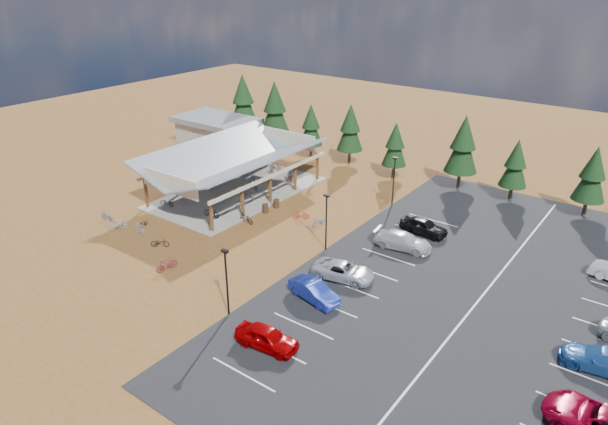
# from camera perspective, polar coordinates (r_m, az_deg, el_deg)

# --- Properties ---
(ground) EXTENTS (140.00, 140.00, 0.00)m
(ground) POSITION_cam_1_polar(r_m,az_deg,el_deg) (48.30, -3.96, -3.12)
(ground) COLOR brown
(ground) RESTS_ON ground
(asphalt_lot) EXTENTS (27.00, 44.00, 0.04)m
(asphalt_lot) POSITION_cam_1_polar(r_m,az_deg,el_deg) (42.83, 18.30, -8.30)
(asphalt_lot) COLOR black
(asphalt_lot) RESTS_ON ground
(concrete_pad) EXTENTS (10.60, 18.60, 0.10)m
(concrete_pad) POSITION_cam_1_polar(r_m,az_deg,el_deg) (59.12, -6.97, 2.13)
(concrete_pad) COLOR gray
(concrete_pad) RESTS_ON ground
(bike_pavilion) EXTENTS (11.65, 19.40, 4.97)m
(bike_pavilion) POSITION_cam_1_polar(r_m,az_deg,el_deg) (57.81, -7.16, 5.60)
(bike_pavilion) COLOR #503017
(bike_pavilion) RESTS_ON concrete_pad
(outbuilding) EXTENTS (11.00, 7.00, 3.90)m
(outbuilding) POSITION_cam_1_polar(r_m,az_deg,el_deg) (75.24, -9.15, 8.48)
(outbuilding) COLOR #ADA593
(outbuilding) RESTS_ON ground
(lamp_post_0) EXTENTS (0.50, 0.25, 5.14)m
(lamp_post_0) POSITION_cam_1_polar(r_m,az_deg,el_deg) (37.50, -8.16, -6.84)
(lamp_post_0) COLOR black
(lamp_post_0) RESTS_ON ground
(lamp_post_1) EXTENTS (0.50, 0.25, 5.14)m
(lamp_post_1) POSITION_cam_1_polar(r_m,az_deg,el_deg) (45.66, 2.36, -0.61)
(lamp_post_1) COLOR black
(lamp_post_1) RESTS_ON ground
(lamp_post_2) EXTENTS (0.50, 0.25, 5.14)m
(lamp_post_2) POSITION_cam_1_polar(r_m,az_deg,el_deg) (55.25, 9.44, 3.62)
(lamp_post_2) COLOR black
(lamp_post_2) RESTS_ON ground
(trash_bin_0) EXTENTS (0.60, 0.60, 0.90)m
(trash_bin_0) POSITION_cam_1_polar(r_m,az_deg,el_deg) (53.88, -4.10, 0.44)
(trash_bin_0) COLOR #3E2516
(trash_bin_0) RESTS_ON ground
(trash_bin_1) EXTENTS (0.60, 0.60, 0.90)m
(trash_bin_1) POSITION_cam_1_polar(r_m,az_deg,el_deg) (54.92, -2.93, 0.95)
(trash_bin_1) COLOR #3E2516
(trash_bin_1) RESTS_ON ground
(pine_0) EXTENTS (3.90, 3.90, 9.09)m
(pine_0) POSITION_cam_1_polar(r_m,az_deg,el_deg) (77.20, -6.42, 11.74)
(pine_0) COLOR #382314
(pine_0) RESTS_ON ground
(pine_1) EXTENTS (3.88, 3.88, 9.03)m
(pine_1) POSITION_cam_1_polar(r_m,az_deg,el_deg) (72.22, -3.09, 10.95)
(pine_1) COLOR #382314
(pine_1) RESTS_ON ground
(pine_2) EXTENTS (2.98, 2.98, 6.93)m
(pine_2) POSITION_cam_1_polar(r_m,az_deg,el_deg) (68.80, 0.74, 9.19)
(pine_2) COLOR #382314
(pine_2) RESTS_ON ground
(pine_3) EXTENTS (3.22, 3.22, 7.50)m
(pine_3) POSITION_cam_1_polar(r_m,az_deg,el_deg) (66.51, 4.90, 8.88)
(pine_3) COLOR #382314
(pine_3) RESTS_ON ground
(pine_4) EXTENTS (2.83, 2.83, 6.60)m
(pine_4) POSITION_cam_1_polar(r_m,az_deg,el_deg) (62.49, 9.57, 7.08)
(pine_4) COLOR #382314
(pine_4) RESTS_ON ground
(pine_5) EXTENTS (3.54, 3.54, 8.24)m
(pine_5) POSITION_cam_1_polar(r_m,az_deg,el_deg) (60.67, 16.41, 6.89)
(pine_5) COLOR #382314
(pine_5) RESTS_ON ground
(pine_6) EXTENTS (2.83, 2.83, 6.59)m
(pine_6) POSITION_cam_1_polar(r_m,az_deg,el_deg) (59.50, 21.38, 4.83)
(pine_6) COLOR #382314
(pine_6) RESTS_ON ground
(pine_7) EXTENTS (3.05, 3.05, 7.11)m
(pine_7) POSITION_cam_1_polar(r_m,az_deg,el_deg) (58.44, 28.11, 3.57)
(pine_7) COLOR #382314
(pine_7) RESTS_ON ground
(bike_0) EXTENTS (1.71, 0.91, 0.86)m
(bike_0) POSITION_cam_1_polar(r_m,az_deg,el_deg) (56.71, -14.24, 1.06)
(bike_0) COLOR black
(bike_0) RESTS_ON concrete_pad
(bike_1) EXTENTS (1.77, 0.95, 1.03)m
(bike_1) POSITION_cam_1_polar(r_m,az_deg,el_deg) (59.19, -10.02, 2.55)
(bike_1) COLOR gray
(bike_1) RESTS_ON concrete_pad
(bike_2) EXTENTS (1.59, 0.62, 0.82)m
(bike_2) POSITION_cam_1_polar(r_m,az_deg,el_deg) (61.88, -5.79, 3.68)
(bike_2) COLOR navy
(bike_2) RESTS_ON concrete_pad
(bike_3) EXTENTS (1.82, 0.56, 1.08)m
(bike_3) POSITION_cam_1_polar(r_m,az_deg,el_deg) (64.76, -3.05, 4.85)
(bike_3) COLOR maroon
(bike_3) RESTS_ON concrete_pad
(bike_4) EXTENTS (1.90, 0.96, 0.95)m
(bike_4) POSITION_cam_1_polar(r_m,az_deg,el_deg) (53.31, -9.72, 0.01)
(bike_4) COLOR black
(bike_4) RESTS_ON concrete_pad
(bike_5) EXTENTS (1.79, 0.82, 1.04)m
(bike_5) POSITION_cam_1_polar(r_m,az_deg,el_deg) (57.34, -5.86, 2.08)
(bike_5) COLOR gray
(bike_5) RESTS_ON concrete_pad
(bike_6) EXTENTS (1.74, 1.01, 0.86)m
(bike_6) POSITION_cam_1_polar(r_m,az_deg,el_deg) (59.33, -5.35, 2.80)
(bike_6) COLOR navy
(bike_6) RESTS_ON concrete_pad
(bike_7) EXTENTS (1.65, 0.76, 0.96)m
(bike_7) POSITION_cam_1_polar(r_m,az_deg,el_deg) (60.98, -1.63, 3.55)
(bike_7) COLOR maroon
(bike_7) RESTS_ON concrete_pad
(bike_8) EXTENTS (1.03, 1.62, 0.80)m
(bike_8) POSITION_cam_1_polar(r_m,az_deg,el_deg) (52.81, -16.59, -1.15)
(bike_8) COLOR black
(bike_8) RESTS_ON ground
(bike_9) EXTENTS (1.40, 1.80, 1.09)m
(bike_9) POSITION_cam_1_polar(r_m,az_deg,el_deg) (53.12, -19.02, -1.17)
(bike_9) COLOR #9A9EA2
(bike_9) RESTS_ON ground
(bike_10) EXTENTS (1.84, 0.72, 0.95)m
(bike_10) POSITION_cam_1_polar(r_m,az_deg,el_deg) (55.12, -19.95, -0.45)
(bike_10) COLOR navy
(bike_10) RESTS_ON ground
(bike_11) EXTENTS (0.86, 1.92, 1.12)m
(bike_11) POSITION_cam_1_polar(r_m,az_deg,el_deg) (44.96, -14.27, -5.30)
(bike_11) COLOR maroon
(bike_11) RESTS_ON ground
(bike_12) EXTENTS (1.65, 1.41, 0.85)m
(bike_12) POSITION_cam_1_polar(r_m,az_deg,el_deg) (48.84, -14.93, -3.06)
(bike_12) COLOR black
(bike_12) RESTS_ON ground
(bike_13) EXTENTS (1.81, 0.87, 1.05)m
(bike_13) POSITION_cam_1_polar(r_m,az_deg,el_deg) (51.59, -16.86, -1.66)
(bike_13) COLOR #9E9FA6
(bike_13) RESTS_ON ground
(bike_14) EXTENTS (0.85, 1.72, 0.87)m
(bike_14) POSITION_cam_1_polar(r_m,az_deg,el_deg) (50.91, 1.55, -1.01)
(bike_14) COLOR #254F97
(bike_14) RESTS_ON ground
(bike_15) EXTENTS (1.58, 1.18, 0.94)m
(bike_15) POSITION_cam_1_polar(r_m,az_deg,el_deg) (52.27, -0.31, -0.25)
(bike_15) COLOR maroon
(bike_15) RESTS_ON ground
(bike_16) EXTENTS (2.00, 1.00, 1.00)m
(bike_16) POSITION_cam_1_polar(r_m,az_deg,el_deg) (51.87, -6.10, -0.56)
(bike_16) COLOR black
(bike_16) RESTS_ON ground
(car_0) EXTENTS (4.44, 2.25, 1.45)m
(car_0) POSITION_cam_1_polar(r_m,az_deg,el_deg) (35.47, -3.94, -12.99)
(car_0) COLOR #9B0102
(car_0) RESTS_ON asphalt_lot
(car_1) EXTENTS (4.50, 2.35, 1.41)m
(car_1) POSITION_cam_1_polar(r_m,az_deg,el_deg) (39.87, 1.07, -8.28)
(car_1) COLOR navy
(car_1) RESTS_ON asphalt_lot
(car_2) EXTENTS (5.22, 3.16, 1.36)m
(car_2) POSITION_cam_1_polar(r_m,az_deg,el_deg) (42.49, 4.17, -6.15)
(car_2) COLOR #ABAFB3
(car_2) RESTS_ON asphalt_lot
(car_3) EXTENTS (5.26, 2.72, 1.46)m
(car_3) POSITION_cam_1_polar(r_m,az_deg,el_deg) (47.52, 10.34, -2.93)
(car_3) COLOR #BBBBBB
(car_3) RESTS_ON asphalt_lot
(car_4) EXTENTS (4.44, 1.91, 1.49)m
(car_4) POSITION_cam_1_polar(r_m,az_deg,el_deg) (50.46, 12.48, -1.42)
(car_4) COLOR black
(car_4) RESTS_ON asphalt_lot
(car_6) EXTENTS (5.94, 2.94, 1.62)m
(car_6) POSITION_cam_1_polar(r_m,az_deg,el_deg) (33.68, 28.88, -18.79)
(car_6) COLOR maroon
(car_6) RESTS_ON asphalt_lot
(car_7) EXTENTS (5.29, 2.69, 1.47)m
(car_7) POSITION_cam_1_polar(r_m,az_deg,el_deg) (38.21, 29.06, -13.41)
(car_7) COLOR #1F5095
(car_7) RESTS_ON asphalt_lot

